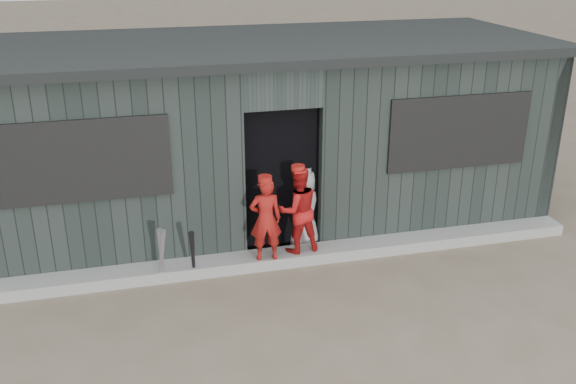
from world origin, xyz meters
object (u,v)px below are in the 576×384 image
object	(u,v)px
player_red_left	(266,219)
player_grey_back	(305,209)
bat_mid	(162,255)
player_red_right	(298,210)
bat_right	(193,254)
bat_left	(161,256)
dugout	(260,132)

from	to	relation	value
player_red_left	player_grey_back	bearing A→B (deg)	-139.12
player_red_left	player_grey_back	xyz separation A→B (m)	(0.64, 0.47, -0.13)
bat_mid	player_red_right	world-z (taller)	player_red_right
player_red_left	player_red_right	bearing A→B (deg)	-159.54
bat_mid	bat_right	world-z (taller)	bat_mid
player_grey_back	bat_left	bearing A→B (deg)	14.52
bat_left	dugout	xyz separation A→B (m)	(1.62, 1.87, 0.90)
bat_right	dugout	bearing A→B (deg)	56.45
bat_left	player_red_right	size ratio (longest dim) A/B	0.68
bat_right	dugout	world-z (taller)	dugout
player_red_right	player_red_left	bearing A→B (deg)	9.25
player_red_right	dugout	xyz separation A→B (m)	(-0.14, 1.66, 0.56)
player_red_left	player_grey_back	distance (m)	0.81
player_red_right	dugout	distance (m)	1.76
dugout	bat_left	bearing A→B (deg)	-130.82
bat_right	player_red_right	distance (m)	1.44
player_red_right	player_grey_back	xyz separation A→B (m)	(0.19, 0.34, -0.16)
bat_mid	dugout	xyz separation A→B (m)	(1.62, 1.85, 0.90)
player_grey_back	dugout	xyz separation A→B (m)	(-0.33, 1.32, 0.72)
bat_mid	player_grey_back	xyz separation A→B (m)	(1.94, 0.54, 0.18)
bat_right	player_red_right	size ratio (longest dim) A/B	0.65
bat_left	bat_right	distance (m)	0.38
player_red_left	player_red_right	world-z (taller)	player_red_right
bat_mid	player_red_left	world-z (taller)	player_red_left
bat_left	dugout	distance (m)	2.63
bat_right	player_red_left	size ratio (longest dim) A/B	0.68
bat_left	dugout	bearing A→B (deg)	49.18
bat_mid	bat_right	xyz separation A→B (m)	(0.37, -0.02, -0.02)
bat_left	player_grey_back	xyz separation A→B (m)	(1.94, 0.55, 0.18)
player_red_right	bat_left	bearing A→B (deg)	-0.19
player_red_left	dugout	bearing A→B (deg)	-95.63
bat_right	player_grey_back	bearing A→B (deg)	19.46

